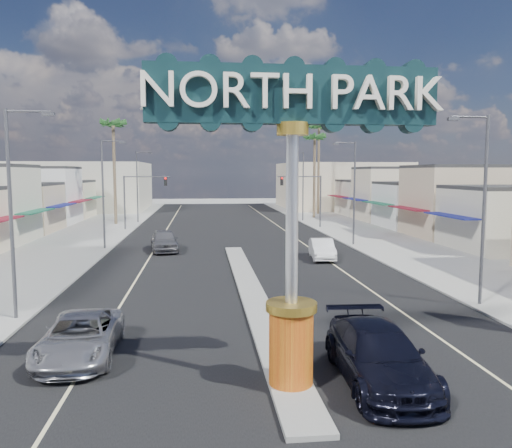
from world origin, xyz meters
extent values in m
plane|color=gray|center=(0.00, 30.00, 0.00)|extent=(160.00, 160.00, 0.00)
cube|color=black|center=(0.00, 30.00, 0.01)|extent=(20.00, 120.00, 0.01)
cube|color=gray|center=(0.00, 14.00, 0.08)|extent=(1.30, 30.00, 0.16)
cube|color=gray|center=(-14.00, 30.00, 0.06)|extent=(8.00, 120.00, 0.12)
cube|color=gray|center=(14.00, 30.00, 0.06)|extent=(8.00, 120.00, 0.12)
cube|color=#B7B29E|center=(24.00, 43.00, 3.00)|extent=(12.00, 42.00, 6.00)
cube|color=#B7B29E|center=(-22.00, 75.00, 4.00)|extent=(20.00, 20.00, 8.00)
cube|color=beige|center=(22.00, 75.00, 4.00)|extent=(20.00, 20.00, 8.00)
cylinder|color=red|center=(0.00, 2.00, 1.26)|extent=(1.30, 1.30, 2.20)
cylinder|color=gold|center=(0.00, 2.00, 2.49)|extent=(1.50, 1.50, 0.25)
cylinder|color=#B7B7BC|center=(0.00, 2.00, 5.01)|extent=(0.36, 0.36, 4.80)
cylinder|color=gold|center=(0.00, 2.00, 7.58)|extent=(0.90, 0.90, 0.35)
cube|color=black|center=(0.00, 2.00, 8.51)|extent=(8.20, 0.50, 1.60)
cylinder|color=#47474C|center=(-11.00, 44.00, 3.00)|extent=(0.18, 0.18, 6.00)
cylinder|color=#47474C|center=(-8.50, 44.00, 5.90)|extent=(5.00, 0.12, 0.12)
cube|color=black|center=(-6.50, 44.00, 5.40)|extent=(0.32, 0.32, 1.00)
sphere|color=red|center=(-6.50, 43.82, 5.72)|extent=(0.22, 0.22, 0.22)
cylinder|color=#47474C|center=(11.00, 44.00, 3.00)|extent=(0.18, 0.18, 6.00)
cylinder|color=#47474C|center=(8.50, 44.00, 5.90)|extent=(5.00, 0.12, 0.12)
cube|color=black|center=(6.50, 44.00, 5.40)|extent=(0.32, 0.32, 1.00)
sphere|color=red|center=(6.50, 43.82, 5.72)|extent=(0.22, 0.22, 0.22)
cylinder|color=#47474C|center=(-10.60, 10.00, 4.50)|extent=(0.16, 0.16, 9.00)
cylinder|color=#47474C|center=(-9.70, 10.00, 8.90)|extent=(1.80, 0.10, 0.10)
cube|color=#47474C|center=(-8.90, 10.00, 8.80)|extent=(0.50, 0.22, 0.15)
cylinder|color=#47474C|center=(-10.60, 30.00, 4.50)|extent=(0.16, 0.16, 9.00)
cylinder|color=#47474C|center=(-9.70, 30.00, 8.90)|extent=(1.80, 0.10, 0.10)
cube|color=#47474C|center=(-8.90, 30.00, 8.80)|extent=(0.50, 0.22, 0.15)
cylinder|color=#47474C|center=(-10.60, 52.00, 4.50)|extent=(0.16, 0.16, 9.00)
cylinder|color=#47474C|center=(-9.70, 52.00, 8.90)|extent=(1.80, 0.10, 0.10)
cube|color=#47474C|center=(-8.90, 52.00, 8.80)|extent=(0.50, 0.22, 0.15)
cylinder|color=#47474C|center=(10.60, 10.00, 4.50)|extent=(0.16, 0.16, 9.00)
cylinder|color=#47474C|center=(9.70, 10.00, 8.90)|extent=(1.80, 0.10, 0.10)
cube|color=#47474C|center=(8.90, 10.00, 8.80)|extent=(0.50, 0.22, 0.15)
cylinder|color=#47474C|center=(10.60, 30.00, 4.50)|extent=(0.16, 0.16, 9.00)
cylinder|color=#47474C|center=(9.70, 30.00, 8.90)|extent=(1.80, 0.10, 0.10)
cube|color=#47474C|center=(8.90, 30.00, 8.80)|extent=(0.50, 0.22, 0.15)
cylinder|color=#47474C|center=(10.60, 52.00, 4.50)|extent=(0.16, 0.16, 9.00)
cylinder|color=#47474C|center=(9.70, 52.00, 8.90)|extent=(1.80, 0.10, 0.10)
cube|color=#47474C|center=(8.90, 52.00, 8.80)|extent=(0.50, 0.22, 0.15)
cylinder|color=brown|center=(-13.00, 50.00, 6.00)|extent=(0.36, 0.36, 12.00)
cylinder|color=brown|center=(13.00, 56.00, 5.50)|extent=(0.36, 0.36, 11.00)
cylinder|color=brown|center=(15.00, 62.00, 6.50)|extent=(0.36, 0.36, 13.00)
imported|color=#A2A2A7|center=(-6.78, 5.25, 0.74)|extent=(2.58, 5.36, 1.47)
imported|color=black|center=(2.72, 2.14, 0.85)|extent=(2.60, 5.97, 1.71)
imported|color=slate|center=(-5.62, 28.60, 0.88)|extent=(2.74, 5.38, 1.75)
imported|color=white|center=(6.22, 23.58, 0.75)|extent=(2.08, 4.68, 1.49)
camera|label=1|loc=(-2.57, -12.00, 6.37)|focal=35.00mm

